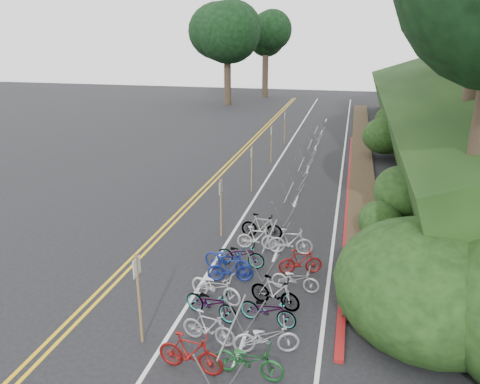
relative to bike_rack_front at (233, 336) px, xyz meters
name	(u,v)px	position (x,y,z in m)	size (l,w,h in m)	color
ground	(162,296)	(-3.09, 2.75, -0.91)	(120.00, 120.00, 0.00)	black
road_markings	(248,197)	(-2.45, 12.84, -0.90)	(7.47, 80.00, 0.01)	gold
red_curb	(349,192)	(2.61, 14.75, -0.86)	(0.25, 28.00, 0.10)	maroon
embankment	(474,127)	(9.87, 21.78, 1.66)	(14.30, 48.14, 9.11)	black
bike_rack_front	(233,336)	(0.00, 0.00, 0.00)	(1.19, 2.80, 1.27)	gray
bike_racks_rest	(301,169)	(-0.09, 15.75, -0.05)	(1.14, 23.00, 1.17)	gray
signpost_near	(139,293)	(-2.68, 0.41, 0.60)	(0.08, 0.40, 2.65)	brown
signposts_rest	(262,153)	(-2.49, 16.75, 0.52)	(0.08, 18.40, 2.50)	brown
bike_front	(228,260)	(-1.40, 4.76, -0.40)	(1.92, 0.67, 1.01)	navy
bike_valet	(250,285)	(-0.26, 3.26, -0.42)	(3.46, 10.13, 1.06)	maroon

